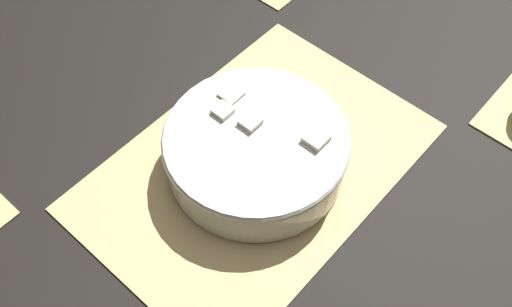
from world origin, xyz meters
name	(u,v)px	position (x,y,z in m)	size (l,w,h in m)	color
ground_plane	(256,167)	(0.00, 0.00, 0.00)	(6.00, 6.00, 0.00)	black
bamboo_mat_center	(256,166)	(0.00, 0.00, 0.00)	(0.51, 0.35, 0.01)	#D6B775
fruit_salad_bowl	(256,149)	(0.00, 0.00, 0.05)	(0.27, 0.27, 0.08)	silver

